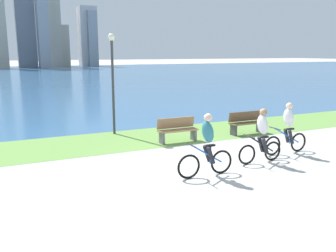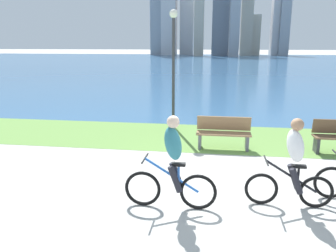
# 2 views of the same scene
# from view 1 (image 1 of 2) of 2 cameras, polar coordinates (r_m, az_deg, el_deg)

# --- Properties ---
(ground_plane) EXTENTS (300.00, 300.00, 0.00)m
(ground_plane) POSITION_cam_1_polar(r_m,az_deg,el_deg) (11.20, 6.69, -5.42)
(ground_plane) COLOR #B2AFA8
(grass_strip_bayside) EXTENTS (120.00, 3.23, 0.01)m
(grass_strip_bayside) POSITION_cam_1_polar(r_m,az_deg,el_deg) (14.28, -0.88, -1.60)
(grass_strip_bayside) COLOR #6B9947
(grass_strip_bayside) RESTS_ON ground
(bay_water_surface) EXTENTS (300.00, 79.08, 0.00)m
(bay_water_surface) POSITION_cam_1_polar(r_m,az_deg,el_deg) (54.25, -19.03, 7.51)
(bay_water_surface) COLOR #386693
(bay_water_surface) RESTS_ON ground
(cyclist_lead) EXTENTS (1.67, 0.52, 1.70)m
(cyclist_lead) POSITION_cam_1_polar(r_m,az_deg,el_deg) (9.59, 6.18, -3.09)
(cyclist_lead) COLOR black
(cyclist_lead) RESTS_ON ground
(cyclist_trailing) EXTENTS (1.56, 0.52, 1.64)m
(cyclist_trailing) POSITION_cam_1_polar(r_m,az_deg,el_deg) (11.08, 14.60, -1.47)
(cyclist_trailing) COLOR black
(cyclist_trailing) RESTS_ON ground
(cyclist_distant_rear) EXTENTS (1.73, 0.52, 1.68)m
(cyclist_distant_rear) POSITION_cam_1_polar(r_m,az_deg,el_deg) (12.33, 18.37, -0.36)
(cyclist_distant_rear) COLOR black
(cyclist_distant_rear) RESTS_ON ground
(bench_near_path) EXTENTS (1.50, 0.47, 0.90)m
(bench_near_path) POSITION_cam_1_polar(r_m,az_deg,el_deg) (13.28, 1.48, -0.63)
(bench_near_path) COLOR olive
(bench_near_path) RESTS_ON ground
(bench_far_along_path) EXTENTS (1.50, 0.47, 0.90)m
(bench_far_along_path) POSITION_cam_1_polar(r_m,az_deg,el_deg) (14.96, 12.25, 0.49)
(bench_far_along_path) COLOR brown
(bench_far_along_path) RESTS_ON ground
(lamppost_tall) EXTENTS (0.28, 0.28, 3.97)m
(lamppost_tall) POSITION_cam_1_polar(r_m,az_deg,el_deg) (14.52, -8.76, 8.82)
(lamppost_tall) COLOR #38383D
(lamppost_tall) RESTS_ON ground
(city_skyline_far_shore) EXTENTS (32.86, 12.19, 25.60)m
(city_skyline_far_shore) POSITION_cam_1_polar(r_m,az_deg,el_deg) (86.38, -21.78, 14.37)
(city_skyline_far_shore) COLOR #8C939E
(city_skyline_far_shore) RESTS_ON ground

